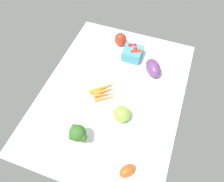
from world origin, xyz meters
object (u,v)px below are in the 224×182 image
(roma_tomato, at_px, (127,171))
(broccoli_head, at_px, (78,134))
(eggplant, at_px, (153,68))
(berry_basket, at_px, (133,53))
(carrot_bunch, at_px, (105,91))
(heirloom_tomato_green, at_px, (122,114))
(bell_pepper_red, at_px, (120,39))

(roma_tomato, height_order, broccoli_head, broccoli_head)
(eggplant, bearing_deg, berry_basket, 27.13)
(roma_tomato, bearing_deg, eggplant, 38.66)
(carrot_bunch, distance_m, heirloom_tomato_green, 0.19)
(roma_tomato, xyz_separation_m, eggplant, (0.61, 0.04, 0.01))
(roma_tomato, bearing_deg, heirloom_tomato_green, 58.90)
(carrot_bunch, bearing_deg, heirloom_tomato_green, -131.56)
(eggplant, height_order, broccoli_head, broccoli_head)
(broccoli_head, bearing_deg, roma_tomato, -104.61)
(carrot_bunch, distance_m, berry_basket, 0.32)
(roma_tomato, xyz_separation_m, bell_pepper_red, (0.77, 0.29, 0.02))
(roma_tomato, distance_m, berry_basket, 0.71)
(carrot_bunch, relative_size, bell_pepper_red, 2.01)
(roma_tomato, distance_m, broccoli_head, 0.28)
(roma_tomato, xyz_separation_m, berry_basket, (0.68, 0.18, 0.01))
(carrot_bunch, relative_size, heirloom_tomato_green, 2.01)
(carrot_bunch, bearing_deg, berry_basket, -11.82)
(berry_basket, bearing_deg, heirloom_tomato_green, -170.54)
(roma_tomato, relative_size, eggplant, 0.60)
(roma_tomato, xyz_separation_m, broccoli_head, (0.07, 0.26, 0.05))
(heirloom_tomato_green, bearing_deg, berry_basket, 9.46)
(carrot_bunch, xyz_separation_m, heirloom_tomato_green, (-0.12, -0.14, 0.03))
(berry_basket, relative_size, heirloom_tomato_green, 1.28)
(berry_basket, distance_m, heirloom_tomato_green, 0.44)
(roma_tomato, height_order, eggplant, eggplant)
(roma_tomato, distance_m, carrot_bunch, 0.45)
(carrot_bunch, xyz_separation_m, bell_pepper_red, (0.39, 0.04, 0.03))
(broccoli_head, height_order, bell_pepper_red, broccoli_head)
(broccoli_head, xyz_separation_m, berry_basket, (0.62, -0.08, -0.04))
(bell_pepper_red, height_order, heirloom_tomato_green, same)
(berry_basket, xyz_separation_m, heirloom_tomato_green, (-0.43, -0.07, 0.01))
(eggplant, relative_size, berry_basket, 1.15)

